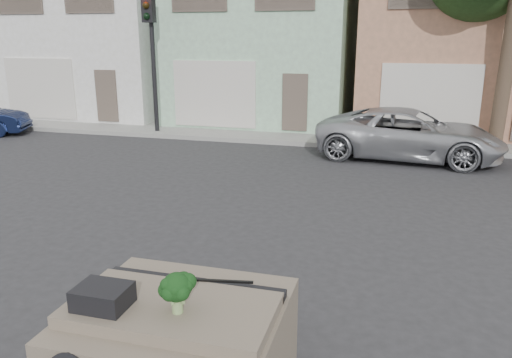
% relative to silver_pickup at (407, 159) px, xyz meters
% --- Properties ---
extents(ground_plane, '(120.00, 120.00, 0.00)m').
position_rel_silver_pickup_xyz_m(ground_plane, '(-2.33, -8.17, 0.00)').
color(ground_plane, '#303033').
rests_on(ground_plane, ground).
extents(sidewalk, '(40.00, 3.00, 0.15)m').
position_rel_silver_pickup_xyz_m(sidewalk, '(-2.33, 2.33, 0.07)').
color(sidewalk, gray).
rests_on(sidewalk, ground).
extents(townhouse_white, '(7.20, 8.20, 7.55)m').
position_rel_silver_pickup_xyz_m(townhouse_white, '(-13.33, 6.33, 3.77)').
color(townhouse_white, white).
rests_on(townhouse_white, ground).
extents(townhouse_mint, '(7.20, 8.20, 7.55)m').
position_rel_silver_pickup_xyz_m(townhouse_mint, '(-5.83, 6.33, 3.77)').
color(townhouse_mint, '#A7D5B1').
rests_on(townhouse_mint, ground).
extents(townhouse_tan, '(7.20, 8.20, 7.55)m').
position_rel_silver_pickup_xyz_m(townhouse_tan, '(1.67, 6.33, 3.77)').
color(townhouse_tan, tan).
rests_on(townhouse_tan, ground).
extents(silver_pickup, '(5.52, 2.96, 1.47)m').
position_rel_silver_pickup_xyz_m(silver_pickup, '(0.00, 0.00, 0.00)').
color(silver_pickup, '#B0B2B9').
rests_on(silver_pickup, ground).
extents(traffic_signal, '(0.40, 0.40, 5.10)m').
position_rel_silver_pickup_xyz_m(traffic_signal, '(-8.83, 1.33, 2.55)').
color(traffic_signal, black).
rests_on(traffic_signal, ground).
extents(car_dashboard, '(2.00, 1.80, 1.12)m').
position_rel_silver_pickup_xyz_m(car_dashboard, '(-2.33, -11.17, 0.56)').
color(car_dashboard, '#726655').
rests_on(car_dashboard, ground).
extents(instrument_hump, '(0.48, 0.38, 0.20)m').
position_rel_silver_pickup_xyz_m(instrument_hump, '(-2.91, -11.52, 1.22)').
color(instrument_hump, black).
rests_on(instrument_hump, car_dashboard).
extents(wiper_arm, '(0.69, 0.15, 0.02)m').
position_rel_silver_pickup_xyz_m(wiper_arm, '(-2.05, -10.79, 1.13)').
color(wiper_arm, black).
rests_on(wiper_arm, car_dashboard).
extents(broccoli, '(0.45, 0.45, 0.39)m').
position_rel_silver_pickup_xyz_m(broccoli, '(-2.21, -11.44, 1.32)').
color(broccoli, black).
rests_on(broccoli, car_dashboard).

